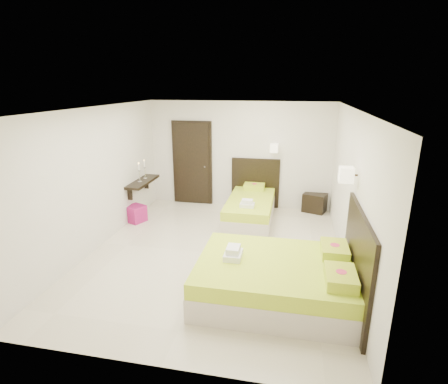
% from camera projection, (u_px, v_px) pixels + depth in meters
% --- Properties ---
extents(floor, '(5.50, 5.50, 0.00)m').
position_uv_depth(floor, '(215.00, 253.00, 6.42)').
color(floor, beige).
rests_on(floor, ground).
extents(bed_single, '(1.19, 1.98, 1.63)m').
position_uv_depth(bed_single, '(251.00, 207.00, 7.98)').
color(bed_single, beige).
rests_on(bed_single, ground).
extents(bed_double, '(2.22, 1.89, 1.83)m').
position_uv_depth(bed_double, '(281.00, 278.00, 5.00)').
color(bed_double, beige).
rests_on(bed_double, ground).
extents(nightstand, '(0.64, 0.60, 0.46)m').
position_uv_depth(nightstand, '(315.00, 202.00, 8.49)').
color(nightstand, black).
rests_on(nightstand, ground).
extents(ottoman, '(0.49, 0.49, 0.37)m').
position_uv_depth(ottoman, '(136.00, 214.00, 7.87)').
color(ottoman, '#8C1254').
rests_on(ottoman, ground).
extents(door, '(1.02, 0.15, 2.14)m').
position_uv_depth(door, '(192.00, 163.00, 8.86)').
color(door, black).
rests_on(door, ground).
extents(console_shelf, '(0.35, 1.20, 0.78)m').
position_uv_depth(console_shelf, '(142.00, 182.00, 8.07)').
color(console_shelf, black).
rests_on(console_shelf, ground).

